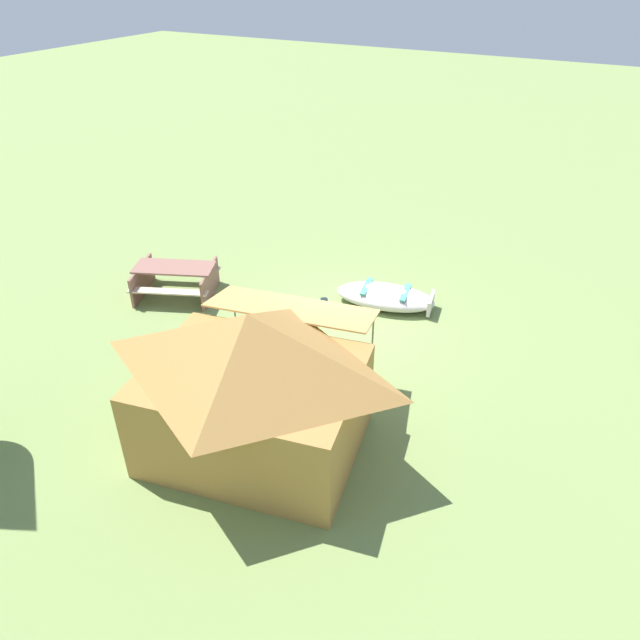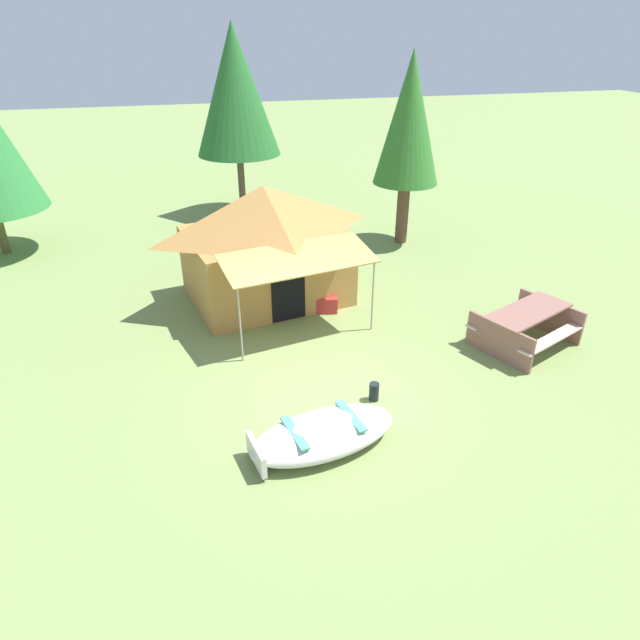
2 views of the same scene
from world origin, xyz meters
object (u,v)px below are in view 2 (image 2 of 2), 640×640
object	(u,v)px
fuel_can	(374,392)
pine_tree_far_center	(235,91)
picnic_table	(526,323)
cooler_box	(324,304)
pine_tree_back_right	(409,120)
canvas_cabin_tent	(266,242)
beached_rowboat	(323,434)

from	to	relation	value
fuel_can	pine_tree_far_center	bearing A→B (deg)	93.71
picnic_table	fuel_can	size ratio (longest dim) A/B	6.97
cooler_box	fuel_can	size ratio (longest dim) A/B	1.79
fuel_can	pine_tree_back_right	size ratio (longest dim) A/B	0.06
canvas_cabin_tent	pine_tree_far_center	world-z (taller)	pine_tree_far_center
beached_rowboat	pine_tree_far_center	xyz separation A→B (m)	(0.44, 12.11, 3.63)
beached_rowboat	canvas_cabin_tent	world-z (taller)	canvas_cabin_tent
fuel_can	cooler_box	bearing A→B (deg)	89.48
canvas_cabin_tent	pine_tree_far_center	distance (m)	7.20
fuel_can	canvas_cabin_tent	bearing A→B (deg)	103.44
beached_rowboat	cooler_box	size ratio (longest dim) A/B	4.20
pine_tree_back_right	beached_rowboat	bearing A→B (deg)	-119.36
fuel_can	pine_tree_back_right	distance (m)	8.57
fuel_can	beached_rowboat	bearing A→B (deg)	-141.26
picnic_table	pine_tree_far_center	bearing A→B (deg)	112.75
beached_rowboat	fuel_can	size ratio (longest dim) A/B	7.50
cooler_box	picnic_table	bearing A→B (deg)	-34.37
cooler_box	beached_rowboat	bearing A→B (deg)	-105.35
cooler_box	pine_tree_back_right	bearing A→B (deg)	48.15
beached_rowboat	picnic_table	bearing A→B (deg)	22.41
beached_rowboat	fuel_can	distance (m)	1.49
beached_rowboat	fuel_can	world-z (taller)	beached_rowboat
picnic_table	fuel_can	distance (m)	3.69
cooler_box	pine_tree_back_right	distance (m)	5.99
beached_rowboat	cooler_box	xyz separation A→B (m)	(1.19, 4.34, -0.07)
picnic_table	pine_tree_far_center	world-z (taller)	pine_tree_far_center
cooler_box	fuel_can	xyz separation A→B (m)	(-0.03, -3.41, -0.01)
beached_rowboat	cooler_box	world-z (taller)	beached_rowboat
picnic_table	fuel_can	bearing A→B (deg)	-164.12
canvas_cabin_tent	pine_tree_far_center	xyz separation A→B (m)	(0.33, 6.74, 2.50)
fuel_can	pine_tree_far_center	distance (m)	11.80
beached_rowboat	pine_tree_back_right	xyz separation A→B (m)	(4.55, 8.09, 3.18)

